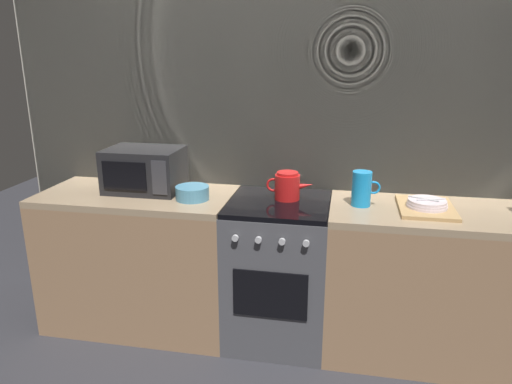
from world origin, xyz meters
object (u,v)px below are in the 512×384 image
(dish_pile, at_px, (426,206))
(mixing_bowl, at_px, (192,193))
(microwave, at_px, (145,170))
(pitcher, at_px, (362,189))
(kettle, at_px, (288,186))
(stove_unit, at_px, (278,271))

(dish_pile, bearing_deg, mixing_bowl, -177.48)
(microwave, distance_m, pitcher, 1.34)
(mixing_bowl, bearing_deg, pitcher, 4.05)
(mixing_bowl, relative_size, dish_pile, 0.50)
(microwave, bearing_deg, dish_pile, -2.23)
(kettle, bearing_deg, pitcher, -5.63)
(microwave, distance_m, dish_pile, 1.70)
(kettle, relative_size, pitcher, 1.42)
(microwave, height_order, dish_pile, microwave)
(stove_unit, distance_m, microwave, 1.05)
(pitcher, relative_size, dish_pile, 0.50)
(microwave, bearing_deg, kettle, -0.81)
(pitcher, xyz_separation_m, dish_pile, (0.36, -0.01, -0.08))
(pitcher, bearing_deg, microwave, 177.63)
(kettle, bearing_deg, microwave, 179.19)
(stove_unit, height_order, pitcher, pitcher)
(kettle, xyz_separation_m, pitcher, (0.43, -0.04, 0.02))
(microwave, distance_m, mixing_bowl, 0.38)
(microwave, relative_size, pitcher, 2.30)
(microwave, distance_m, kettle, 0.91)
(mixing_bowl, relative_size, pitcher, 1.00)
(kettle, bearing_deg, dish_pile, -3.86)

